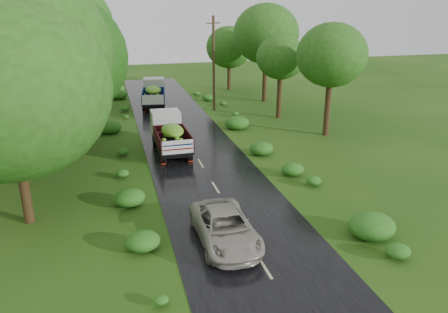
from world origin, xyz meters
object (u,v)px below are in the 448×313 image
object	(u,v)px
truck_near	(170,132)
truck_far	(154,92)
utility_pole	(214,63)
car	(225,227)

from	to	relation	value
truck_near	truck_far	distance (m)	14.12
truck_near	utility_pole	distance (m)	12.69
truck_far	utility_pole	xyz separation A→B (m)	(5.29, -3.22, 3.03)
truck_near	utility_pole	bearing A→B (deg)	61.22
truck_near	car	world-z (taller)	truck_near
car	utility_pole	distance (m)	24.45
truck_far	utility_pole	size ratio (longest dim) A/B	0.71
truck_near	utility_pole	world-z (taller)	utility_pole
utility_pole	truck_near	bearing A→B (deg)	-142.42
truck_far	utility_pole	world-z (taller)	utility_pole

